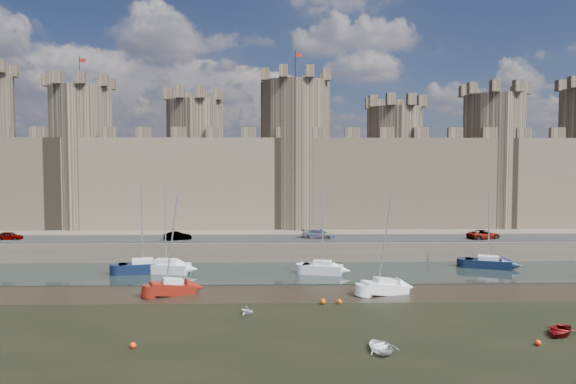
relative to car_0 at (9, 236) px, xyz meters
name	(u,v)px	position (x,y,z in m)	size (l,w,h in m)	color
ground	(292,347)	(36.11, -33.47, -3.07)	(160.00, 160.00, 0.00)	black
water_channel	(285,272)	(36.11, -9.47, -3.03)	(160.00, 12.00, 0.08)	black
quay	(282,225)	(36.11, 26.53, -1.82)	(160.00, 60.00, 2.50)	#4C443A
road	(284,238)	(36.11, 0.53, -0.52)	(160.00, 7.00, 0.10)	black
castle	(279,169)	(35.48, 14.53, 8.60)	(108.50, 11.00, 29.00)	#42382B
car_0	(9,236)	(0.00, 0.00, 0.00)	(1.34, 3.33, 1.13)	gray
car_1	(178,236)	(22.17, -0.81, 0.01)	(1.23, 3.53, 1.16)	gray
car_2	(319,234)	(40.75, 0.36, 0.08)	(1.81, 4.45, 1.29)	gray
car_3	(484,235)	(62.63, -0.58, 0.05)	(2.04, 4.42, 1.23)	gray
sailboat_0	(166,267)	(22.49, -9.55, -2.28)	(5.64, 3.12, 9.98)	silver
sailboat_1	(143,267)	(19.87, -9.53, -2.25)	(5.53, 3.25, 10.40)	black
sailboat_2	(322,268)	(40.26, -10.55, -2.29)	(4.75, 2.89, 9.59)	silver
sailboat_3	(488,263)	(60.38, -7.58, -2.34)	(5.56, 3.74, 9.08)	black
sailboat_4	(173,287)	(25.21, -19.17, -2.34)	(4.52, 3.15, 9.86)	maroon
sailboat_5	(385,287)	(45.47, -19.29, -2.37)	(4.74, 2.94, 9.57)	white
dinghy_2	(380,347)	(41.95, -34.38, -2.78)	(1.99, 0.58, 2.79)	white
dinghy_3	(247,311)	(32.66, -25.93, -2.71)	(1.16, 0.71, 1.35)	silver
dinghy_4	(560,331)	(55.69, -31.43, -2.75)	(2.18, 0.63, 3.06)	maroon
buoy_1	(339,302)	(40.68, -22.83, -2.84)	(0.46, 0.46, 0.46)	#E1560A
buoy_3	(323,302)	(39.21, -22.85, -2.82)	(0.50, 0.50, 0.50)	#E7540A
buoy_4	(133,345)	(25.42, -33.53, -2.85)	(0.44, 0.44, 0.44)	#FF3C0B
buoy_5	(538,343)	(52.97, -33.63, -2.86)	(0.42, 0.42, 0.42)	#F52E0A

